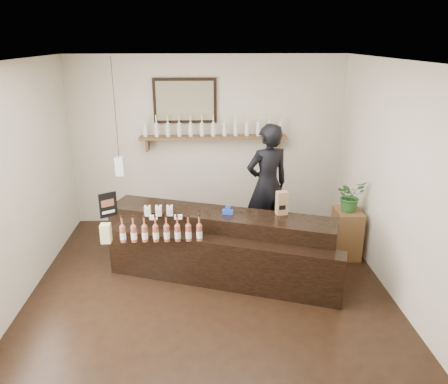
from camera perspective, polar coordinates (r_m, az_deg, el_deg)
ground at (r=5.55m, az=-1.80°, el=-13.65°), size 5.00×5.00×0.00m
room_shell at (r=4.83m, az=-2.01°, el=3.51°), size 5.00×5.00×5.00m
back_wall_decor at (r=7.14m, az=-3.40°, el=9.13°), size 2.66×0.96×1.69m
counter at (r=5.86m, az=-0.59°, el=-7.19°), size 3.06×1.78×1.00m
promo_sign at (r=5.78m, az=-14.91°, el=-1.64°), size 0.21×0.14×0.33m
paper_bag at (r=5.72m, az=7.56°, el=-1.42°), size 0.16×0.13×0.31m
tape_dispenser at (r=5.70m, az=0.50°, el=-2.50°), size 0.15×0.08×0.12m
side_cabinet at (r=6.61m, az=15.70°, el=-5.17°), size 0.37×0.50×0.71m
potted_plant at (r=6.40m, az=16.16°, el=-0.46°), size 0.51×0.48×0.45m
shopkeeper at (r=6.57m, az=5.69°, el=1.92°), size 0.90×0.74×2.12m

